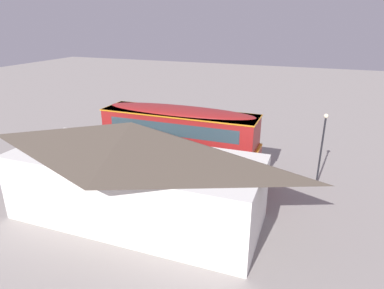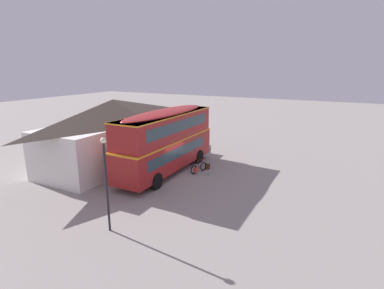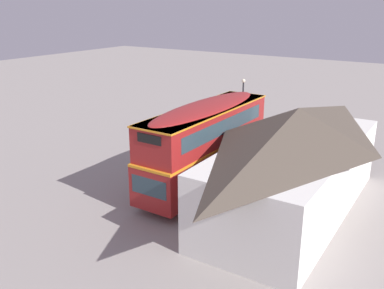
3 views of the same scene
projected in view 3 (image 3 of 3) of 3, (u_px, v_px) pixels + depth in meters
ground_plane at (205, 178)px, 25.74m from camera, size 120.00×120.00×0.00m
double_decker_bus at (206, 141)px, 23.90m from camera, size 10.27×2.68×4.79m
touring_bicycle at (165, 176)px, 25.01m from camera, size 1.70×0.65×1.04m
backpack_on_ground at (150, 183)px, 24.34m from camera, size 0.40×0.37×0.49m
water_bottle_green_metal at (155, 175)px, 25.79m from camera, size 0.07×0.07×0.25m
pub_building at (295, 159)px, 20.97m from camera, size 13.35×5.67×5.30m
street_lamp at (243, 103)px, 31.74m from camera, size 0.28×0.28×4.73m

